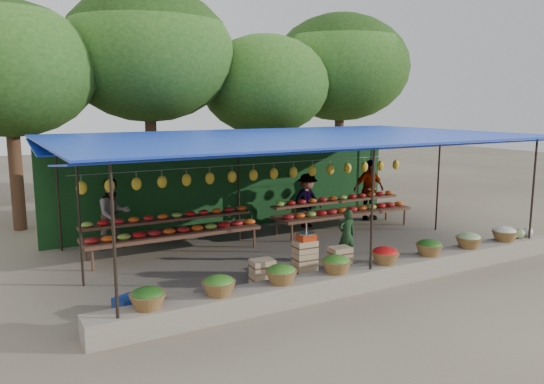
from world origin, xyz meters
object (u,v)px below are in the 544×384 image
crate_counter (304,262)px  vendor_seated (347,235)px  weighing_scale (306,236)px  blue_crate_front (187,312)px  blue_crate_back (129,304)px

crate_counter → vendor_seated: (1.47, 0.50, 0.29)m
weighing_scale → blue_crate_front: 3.17m
vendor_seated → blue_crate_back: vendor_seated is taller
blue_crate_front → blue_crate_back: 1.09m
weighing_scale → blue_crate_back: size_ratio=0.78×
crate_counter → blue_crate_front: (-2.89, -0.93, -0.17)m
weighing_scale → vendor_seated: (1.42, 0.50, -0.26)m
weighing_scale → blue_crate_back: 3.77m
vendor_seated → blue_crate_back: bearing=12.7°
weighing_scale → blue_crate_back: (-3.69, -0.13, -0.72)m
crate_counter → weighing_scale: size_ratio=6.33×
blue_crate_back → crate_counter: bearing=-21.2°
crate_counter → weighing_scale: bearing=-0.0°
weighing_scale → vendor_seated: bearing=19.4°
blue_crate_back → weighing_scale: bearing=-21.2°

